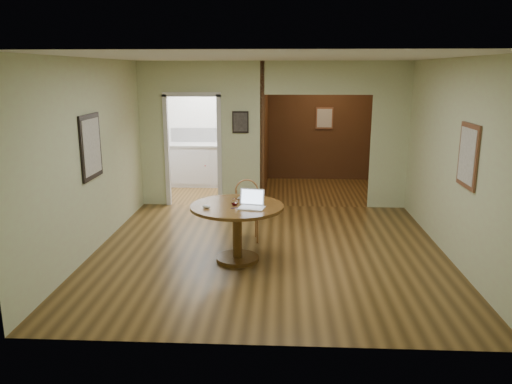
# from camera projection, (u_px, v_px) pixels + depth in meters

# --- Properties ---
(floor) EXTENTS (5.00, 5.00, 0.00)m
(floor) POSITION_uv_depth(u_px,v_px,m) (269.00, 252.00, 7.14)
(floor) COLOR #3F2C12
(floor) RESTS_ON ground
(room_shell) EXTENTS (5.20, 7.50, 5.00)m
(room_shell) POSITION_uv_depth(u_px,v_px,m) (250.00, 135.00, 9.87)
(room_shell) COLOR silver
(room_shell) RESTS_ON ground
(dining_table) EXTENTS (1.25, 1.25, 0.78)m
(dining_table) POSITION_uv_depth(u_px,v_px,m) (237.00, 220.00, 6.70)
(dining_table) COLOR brown
(dining_table) RESTS_ON ground
(chair) EXTENTS (0.44, 0.44, 0.92)m
(chair) POSITION_uv_depth(u_px,v_px,m) (247.00, 207.00, 7.57)
(chair) COLOR #AA773C
(chair) RESTS_ON ground
(open_laptop) EXTENTS (0.37, 0.34, 0.23)m
(open_laptop) POSITION_uv_depth(u_px,v_px,m) (252.00, 203.00, 6.53)
(open_laptop) COLOR white
(open_laptop) RESTS_ON dining_table
(closed_laptop) EXTENTS (0.34, 0.24, 0.02)m
(closed_laptop) POSITION_uv_depth(u_px,v_px,m) (248.00, 200.00, 6.89)
(closed_laptop) COLOR #BBBBC0
(closed_laptop) RESTS_ON dining_table
(mouse) EXTENTS (0.13, 0.09, 0.05)m
(mouse) POSITION_uv_depth(u_px,v_px,m) (206.00, 207.00, 6.49)
(mouse) COLOR white
(mouse) RESTS_ON dining_table
(wine_glass) EXTENTS (0.09, 0.09, 0.10)m
(wine_glass) POSITION_uv_depth(u_px,v_px,m) (235.00, 202.00, 6.62)
(wine_glass) COLOR white
(wine_glass) RESTS_ON dining_table
(pen) EXTENTS (0.12, 0.05, 0.01)m
(pen) POSITION_uv_depth(u_px,v_px,m) (236.00, 208.00, 6.50)
(pen) COLOR #0C145A
(pen) RESTS_ON dining_table
(kitchen_cabinet) EXTENTS (2.06, 0.60, 0.94)m
(kitchen_cabinet) POSITION_uv_depth(u_px,v_px,m) (214.00, 165.00, 11.17)
(kitchen_cabinet) COLOR silver
(kitchen_cabinet) RESTS_ON ground
(grocery_bag) EXTENTS (0.31, 0.27, 0.29)m
(grocery_bag) POSITION_uv_depth(u_px,v_px,m) (235.00, 138.00, 11.00)
(grocery_bag) COLOR #BFAC8C
(grocery_bag) RESTS_ON kitchen_cabinet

